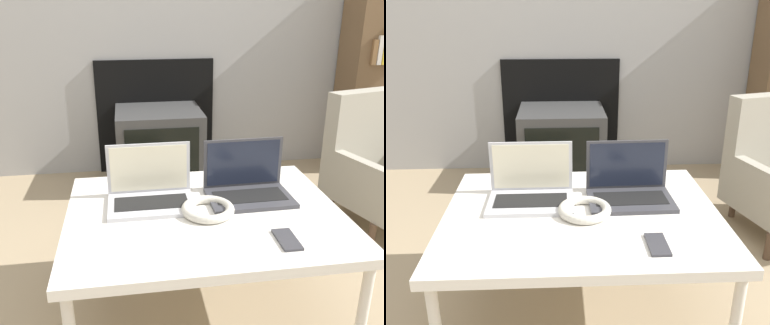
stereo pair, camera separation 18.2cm
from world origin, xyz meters
The scene contains 6 objects.
table centered at (0.00, 0.38, 0.42)m, with size 1.00×0.78×0.45m.
laptop_left centered at (-0.19, 0.48, 0.50)m, with size 0.32×0.22×0.22m.
laptop_right centered at (0.19, 0.48, 0.50)m, with size 0.33×0.22×0.22m.
headphones centered at (0.01, 0.36, 0.47)m, with size 0.19×0.19×0.03m.
phone centered at (0.22, 0.13, 0.45)m, with size 0.06×0.13×0.01m.
tv centered at (-0.06, 1.72, 0.25)m, with size 0.56×0.50×0.51m.
Camera 2 is at (-0.08, -1.02, 1.17)m, focal length 40.00 mm.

